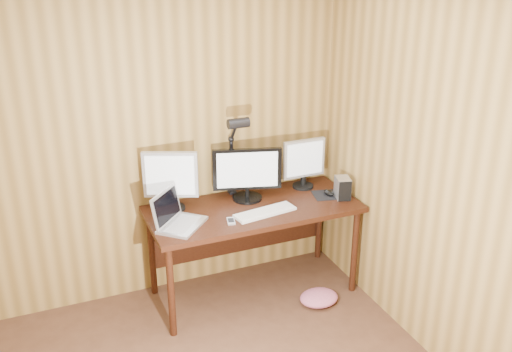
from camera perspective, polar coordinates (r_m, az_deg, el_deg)
room_shell at (r=2.46m, az=-5.91°, el=-10.96°), size 4.00×4.00×4.00m
desk at (r=4.44m, az=-0.61°, el=-4.15°), size 1.60×0.70×0.75m
monitor_center at (r=4.37m, az=-0.89°, el=0.25°), size 0.52×0.23×0.41m
monitor_left at (r=4.23m, az=-8.54°, el=-0.30°), size 0.39×0.19×0.46m
monitor_right at (r=4.60m, az=4.81°, el=1.38°), size 0.36×0.17×0.41m
laptop at (r=4.06m, az=-8.04°, el=-4.10°), size 0.43×0.44×0.25m
keyboard at (r=4.21m, az=0.92°, el=-3.62°), size 0.49×0.21×0.02m
mousepad at (r=4.56m, az=7.30°, el=-1.88°), size 0.28×0.25×0.00m
mouse at (r=4.55m, az=7.31°, el=-1.64°), size 0.08×0.12×0.04m
hard_drive at (r=4.49m, az=8.66°, el=-1.19°), size 0.14×0.17×0.17m
phone at (r=4.09m, az=-2.52°, el=-4.52°), size 0.08×0.12×0.01m
speaker at (r=4.68m, az=4.76°, el=-0.38°), size 0.05×0.05×0.11m
desk_lamp at (r=4.33m, az=-2.10°, el=3.18°), size 0.16×0.23×0.71m
fabric_pile at (r=4.55m, az=6.31°, el=-12.01°), size 0.36×0.32×0.10m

